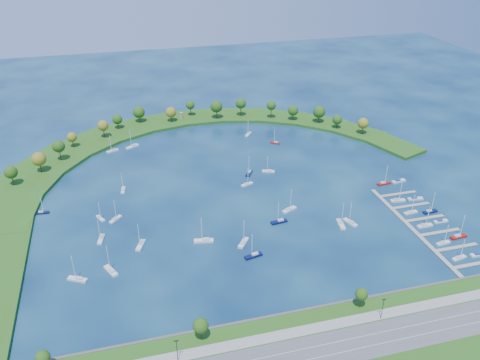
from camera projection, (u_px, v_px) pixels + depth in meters
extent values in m
plane|color=#071C40|center=(234.00, 191.00, 284.00)|extent=(700.00, 700.00, 0.00)
cube|color=#295316|center=(318.00, 353.00, 178.45)|extent=(420.00, 42.00, 1.60)
cube|color=#474442|center=(297.00, 312.00, 196.64)|extent=(420.00, 1.20, 1.80)
cube|color=#515154|center=(319.00, 352.00, 178.04)|extent=(420.00, 16.00, 0.12)
cube|color=gray|center=(307.00, 330.00, 187.37)|extent=(420.00, 5.00, 0.12)
cube|color=silver|center=(321.00, 357.00, 175.89)|extent=(420.00, 0.15, 0.02)
cube|color=silver|center=(316.00, 346.00, 180.13)|extent=(420.00, 0.15, 0.02)
sphere|color=#224611|center=(43.00, 358.00, 168.06)|extent=(5.20, 5.20, 5.20)
cylinder|color=#382314|center=(201.00, 334.00, 182.14)|extent=(0.56, 0.56, 5.25)
sphere|color=#224611|center=(201.00, 326.00, 180.31)|extent=(6.00, 6.00, 6.00)
cylinder|color=#382314|center=(360.00, 302.00, 196.83)|extent=(0.56, 0.56, 5.60)
sphere|color=#224611|center=(361.00, 295.00, 194.99)|extent=(5.20, 5.20, 5.20)
cylinder|color=black|center=(177.00, 351.00, 171.95)|extent=(0.24, 0.24, 10.00)
cylinder|color=black|center=(382.00, 309.00, 190.13)|extent=(0.24, 0.24, 10.00)
cube|color=#295316|center=(0.00, 213.00, 261.35)|extent=(43.73, 48.72, 2.00)
cube|color=#295316|center=(22.00, 185.00, 288.39)|extent=(50.23, 54.30, 2.00)
cube|color=#295316|center=(52.00, 162.00, 314.65)|extent=(54.07, 56.09, 2.00)
cube|color=#295316|center=(86.00, 145.00, 338.63)|extent=(55.20, 54.07, 2.00)
cube|color=#295316|center=(122.00, 131.00, 358.92)|extent=(53.65, 48.47, 2.00)
cube|color=#295316|center=(160.00, 122.00, 374.36)|extent=(49.62, 39.75, 2.00)
cube|color=#295316|center=(199.00, 117.00, 384.05)|extent=(44.32, 29.96, 2.00)
cube|color=#295316|center=(238.00, 115.00, 387.43)|extent=(49.49, 38.05, 2.00)
cube|color=#295316|center=(277.00, 117.00, 384.30)|extent=(51.13, 44.12, 2.00)
cube|color=#295316|center=(316.00, 122.00, 374.86)|extent=(49.19, 47.96, 2.00)
cube|color=#295316|center=(354.00, 131.00, 359.63)|extent=(43.90, 49.49, 2.00)
cube|color=#295316|center=(390.00, 144.00, 339.51)|extent=(35.67, 48.74, 2.00)
cylinder|color=#382314|center=(13.00, 180.00, 284.79)|extent=(0.56, 0.56, 6.81)
sphere|color=#224611|center=(11.00, 172.00, 282.44)|extent=(7.55, 7.55, 7.55)
cylinder|color=#382314|center=(41.00, 167.00, 299.39)|extent=(0.56, 0.56, 6.87)
sphere|color=olive|center=(39.00, 159.00, 296.92)|extent=(8.62, 8.62, 8.62)
cylinder|color=#382314|center=(60.00, 154.00, 312.99)|extent=(0.56, 0.56, 8.23)
sphere|color=#224611|center=(59.00, 146.00, 310.27)|extent=(7.90, 7.90, 7.90)
cylinder|color=#382314|center=(73.00, 143.00, 331.48)|extent=(0.56, 0.56, 5.86)
sphere|color=olive|center=(72.00, 137.00, 329.44)|extent=(6.63, 6.63, 6.63)
cylinder|color=#382314|center=(104.00, 133.00, 345.03)|extent=(0.56, 0.56, 7.48)
sphere|color=olive|center=(103.00, 126.00, 342.50)|extent=(7.68, 7.68, 7.68)
cylinder|color=#382314|center=(118.00, 125.00, 360.06)|extent=(0.56, 0.56, 5.65)
sphere|color=#224611|center=(117.00, 119.00, 358.02)|extent=(7.20, 7.20, 7.20)
cylinder|color=#382314|center=(139.00, 118.00, 371.01)|extent=(0.56, 0.56, 6.03)
sphere|color=#224611|center=(139.00, 112.00, 368.72)|extent=(8.84, 8.84, 8.84)
cylinder|color=#382314|center=(171.00, 118.00, 372.15)|extent=(0.56, 0.56, 5.74)
sphere|color=olive|center=(171.00, 112.00, 370.00)|extent=(8.05, 8.05, 8.05)
cylinder|color=#382314|center=(191.00, 111.00, 382.37)|extent=(0.56, 0.56, 7.38)
sphere|color=#224611|center=(190.00, 105.00, 379.96)|extent=(6.72, 6.72, 6.72)
cylinder|color=#382314|center=(217.00, 114.00, 377.22)|extent=(0.56, 0.56, 7.77)
sphere|color=#224611|center=(216.00, 107.00, 374.48)|extent=(9.24, 9.24, 9.24)
cylinder|color=#382314|center=(241.00, 111.00, 381.70)|extent=(0.56, 0.56, 8.51)
sphere|color=#224611|center=(241.00, 104.00, 378.90)|extent=(7.96, 7.96, 7.96)
cylinder|color=#382314|center=(271.00, 113.00, 377.29)|extent=(0.56, 0.56, 8.84)
sphere|color=#224611|center=(271.00, 106.00, 374.50)|extent=(7.05, 7.05, 7.05)
cylinder|color=#382314|center=(293.00, 116.00, 374.91)|extent=(0.56, 0.56, 5.92)
sphere|color=#224611|center=(293.00, 111.00, 372.74)|extent=(7.87, 7.87, 7.87)
cylinder|color=#382314|center=(319.00, 118.00, 370.25)|extent=(0.56, 0.56, 6.55)
sphere|color=#224611|center=(319.00, 112.00, 367.81)|extent=(9.12, 9.12, 9.12)
cylinder|color=#382314|center=(337.00, 125.00, 360.77)|extent=(0.56, 0.56, 5.13)
sphere|color=#224611|center=(337.00, 120.00, 358.87)|extent=(7.09, 7.09, 7.09)
cylinder|color=#382314|center=(362.00, 130.00, 351.04)|extent=(0.56, 0.56, 6.54)
sphere|color=olive|center=(363.00, 123.00, 348.72)|extent=(7.80, 7.80, 7.80)
cylinder|color=gray|center=(181.00, 116.00, 378.54)|extent=(2.20, 2.20, 4.22)
cylinder|color=gray|center=(181.00, 113.00, 377.45)|extent=(2.60, 2.60, 0.30)
cube|color=gray|center=(412.00, 228.00, 249.83)|extent=(2.20, 82.00, 0.40)
cube|color=gray|center=(475.00, 264.00, 224.59)|extent=(22.00, 2.00, 0.40)
cube|color=gray|center=(457.00, 247.00, 235.78)|extent=(22.00, 2.00, 0.40)
cylinder|color=#382314|center=(477.00, 243.00, 238.14)|extent=(0.36, 0.36, 1.60)
cube|color=gray|center=(440.00, 232.00, 246.98)|extent=(22.00, 2.00, 0.40)
cylinder|color=#382314|center=(459.00, 228.00, 249.34)|extent=(0.36, 0.36, 1.60)
cube|color=gray|center=(425.00, 218.00, 258.17)|extent=(22.00, 2.00, 0.40)
cylinder|color=#382314|center=(443.00, 215.00, 260.53)|extent=(0.36, 0.36, 1.60)
cube|color=gray|center=(411.00, 206.00, 269.37)|extent=(22.00, 2.00, 0.40)
cylinder|color=#382314|center=(429.00, 202.00, 271.73)|extent=(0.36, 0.36, 1.60)
cube|color=gray|center=(399.00, 194.00, 280.56)|extent=(22.00, 2.00, 0.40)
cylinder|color=#382314|center=(416.00, 191.00, 282.92)|extent=(0.36, 0.36, 1.60)
cube|color=silver|center=(123.00, 190.00, 284.15)|extent=(3.14, 7.80, 0.91)
cube|color=#BABABF|center=(123.00, 190.00, 283.12)|extent=(1.83, 2.83, 0.64)
cylinder|color=silver|center=(122.00, 181.00, 282.02)|extent=(0.32, 0.32, 10.23)
cube|color=silver|center=(77.00, 279.00, 214.82)|extent=(8.97, 6.47, 1.07)
cube|color=#BABABF|center=(79.00, 278.00, 214.20)|extent=(3.56, 3.03, 0.75)
cylinder|color=silver|center=(73.00, 267.00, 211.85)|extent=(0.32, 0.32, 11.98)
cube|color=silver|center=(100.00, 218.00, 257.86)|extent=(4.76, 7.23, 0.85)
cube|color=#BABABF|center=(100.00, 217.00, 257.99)|extent=(2.29, 2.82, 0.59)
cylinder|color=silver|center=(100.00, 211.00, 255.00)|extent=(0.32, 0.32, 9.53)
cube|color=silver|center=(101.00, 239.00, 241.23)|extent=(3.99, 8.47, 0.98)
cube|color=#BABABF|center=(101.00, 237.00, 241.55)|extent=(2.18, 3.14, 0.69)
cylinder|color=silver|center=(99.00, 230.00, 237.79)|extent=(0.32, 0.32, 11.02)
cube|color=silver|center=(132.00, 147.00, 336.52)|extent=(9.35, 7.26, 1.13)
cube|color=#BABABF|center=(133.00, 145.00, 336.67)|extent=(3.77, 3.32, 0.79)
cylinder|color=silver|center=(130.00, 138.00, 332.72)|extent=(0.32, 0.32, 12.70)
cube|color=#090F3B|center=(279.00, 222.00, 254.85)|extent=(9.03, 3.43, 1.06)
cube|color=#BABABF|center=(281.00, 220.00, 254.70)|extent=(3.26, 2.06, 0.74)
cylinder|color=silver|center=(278.00, 212.00, 251.53)|extent=(0.32, 0.32, 11.89)
cube|color=silver|center=(204.00, 241.00, 240.00)|extent=(9.89, 4.47, 1.15)
cube|color=#BABABF|center=(206.00, 239.00, 239.59)|extent=(3.64, 2.48, 0.80)
cylinder|color=silver|center=(202.00, 229.00, 236.59)|extent=(0.32, 0.32, 12.90)
cube|color=silver|center=(112.00, 151.00, 330.76)|extent=(8.40, 5.35, 0.98)
cube|color=#BABABF|center=(113.00, 150.00, 330.81)|extent=(3.26, 2.61, 0.69)
cylinder|color=silver|center=(110.00, 143.00, 327.53)|extent=(0.32, 0.32, 11.02)
cube|color=silver|center=(341.00, 224.00, 252.79)|extent=(3.95, 9.53, 1.11)
cube|color=#BABABF|center=(340.00, 222.00, 253.15)|extent=(2.28, 3.47, 0.78)
cylinder|color=silver|center=(343.00, 214.00, 248.89)|extent=(0.32, 0.32, 12.48)
cube|color=silver|center=(243.00, 243.00, 238.55)|extent=(7.28, 8.69, 1.07)
cube|color=#BABABF|center=(243.00, 242.00, 237.39)|extent=(3.25, 3.56, 0.75)
cylinder|color=silver|center=(244.00, 231.00, 236.00)|extent=(0.32, 0.32, 12.05)
cube|color=#090F3B|center=(253.00, 256.00, 229.53)|extent=(9.08, 4.27, 1.05)
cube|color=#BABABF|center=(255.00, 254.00, 229.46)|extent=(3.36, 2.33, 0.74)
cylinder|color=silver|center=(252.00, 245.00, 226.17)|extent=(0.32, 0.32, 11.82)
cube|color=maroon|center=(275.00, 143.00, 342.49)|extent=(6.67, 5.70, 0.83)
cube|color=#BABABF|center=(276.00, 142.00, 341.92)|extent=(2.74, 2.53, 0.58)
cylinder|color=silver|center=(274.00, 136.00, 340.24)|extent=(0.32, 0.32, 9.31)
cube|color=silver|center=(268.00, 171.00, 304.78)|extent=(7.93, 4.82, 0.92)
cube|color=#BABABF|center=(270.00, 170.00, 304.33)|extent=(3.05, 2.39, 0.64)
cylinder|color=silver|center=(268.00, 163.00, 302.14)|extent=(0.32, 0.32, 10.36)
cube|color=silver|center=(116.00, 219.00, 257.02)|extent=(7.07, 7.34, 0.96)
cube|color=#BABABF|center=(114.00, 219.00, 256.01)|extent=(3.04, 3.10, 0.67)
cylinder|color=silver|center=(115.00, 209.00, 254.71)|extent=(0.32, 0.32, 10.75)
cube|color=silver|center=(141.00, 245.00, 236.86)|extent=(5.59, 9.08, 1.06)
cube|color=#BABABF|center=(141.00, 243.00, 237.19)|extent=(2.75, 3.50, 0.74)
cylinder|color=silver|center=(139.00, 235.00, 233.15)|extent=(0.32, 0.32, 11.88)
cube|color=silver|center=(248.00, 134.00, 355.72)|extent=(6.64, 7.60, 0.95)
cube|color=#BABABF|center=(249.00, 133.00, 355.98)|extent=(2.94, 3.14, 0.67)
cylinder|color=silver|center=(248.00, 127.00, 352.42)|extent=(0.32, 0.32, 10.70)
cube|color=#090F3B|center=(249.00, 173.00, 302.44)|extent=(6.44, 8.44, 1.01)
cube|color=#BABABF|center=(250.00, 171.00, 302.73)|extent=(2.96, 3.39, 0.71)
cylinder|color=silver|center=(249.00, 165.00, 298.89)|extent=(0.32, 0.32, 11.41)
cube|color=silver|center=(111.00, 271.00, 219.90)|extent=(6.35, 9.45, 1.11)
cube|color=#BABABF|center=(112.00, 270.00, 218.84)|extent=(3.04, 3.70, 0.78)
cylinder|color=silver|center=(108.00, 258.00, 217.14)|extent=(0.32, 0.32, 12.48)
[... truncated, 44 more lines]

